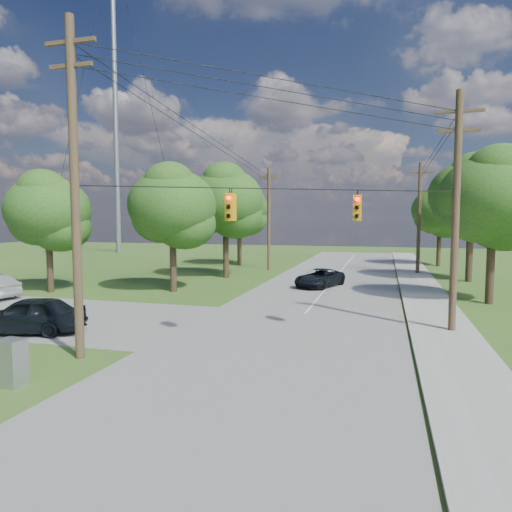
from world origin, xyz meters
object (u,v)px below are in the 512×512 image
(pole_sw, at_px, (75,185))
(car_main_north, at_px, (320,278))
(pole_north_e, at_px, (419,217))
(pole_north_w, at_px, (269,218))
(car_cross_dark, at_px, (28,315))
(pole_ne, at_px, (456,209))
(control_cabinet, at_px, (12,363))

(pole_sw, distance_m, car_main_north, 21.06)
(pole_north_e, height_order, car_main_north, pole_north_e)
(pole_north_w, xyz_separation_m, car_cross_dark, (-3.96, -27.30, -4.29))
(pole_ne, height_order, car_main_north, pole_ne)
(pole_north_w, distance_m, car_main_north, 12.85)
(pole_sw, relative_size, car_main_north, 2.54)
(pole_north_w, height_order, car_main_north, pole_north_w)
(pole_north_w, xyz_separation_m, control_cabinet, (0.24, -32.57, -4.41))
(pole_north_e, xyz_separation_m, car_cross_dark, (-17.86, -27.30, -4.29))
(pole_north_e, bearing_deg, control_cabinet, -112.76)
(pole_north_w, bearing_deg, pole_sw, -89.23)
(pole_sw, relative_size, pole_north_w, 1.20)
(pole_north_w, bearing_deg, car_cross_dark, -98.24)
(control_cabinet, bearing_deg, car_main_north, 81.39)
(pole_north_e, xyz_separation_m, car_main_north, (-7.48, -10.20, -4.44))
(pole_ne, height_order, pole_north_w, pole_ne)
(pole_north_w, relative_size, car_cross_dark, 2.10)
(pole_ne, bearing_deg, pole_north_e, 90.00)
(pole_north_w, height_order, car_cross_dark, pole_north_w)
(car_cross_dark, height_order, car_main_north, car_cross_dark)
(pole_north_e, height_order, car_cross_dark, pole_north_e)
(car_main_north, bearing_deg, control_cabinet, -85.55)
(pole_sw, relative_size, car_cross_dark, 2.52)
(car_main_north, distance_m, control_cabinet, 23.21)
(car_main_north, height_order, control_cabinet, control_cabinet)
(car_cross_dark, xyz_separation_m, control_cabinet, (4.19, -5.27, -0.13))
(pole_north_e, height_order, pole_north_w, same)
(pole_sw, height_order, car_cross_dark, pole_sw)
(car_cross_dark, height_order, control_cabinet, car_cross_dark)
(pole_north_w, bearing_deg, car_main_north, -57.79)
(pole_north_e, distance_m, pole_north_w, 13.90)
(car_cross_dark, xyz_separation_m, car_main_north, (10.38, 17.10, -0.16))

